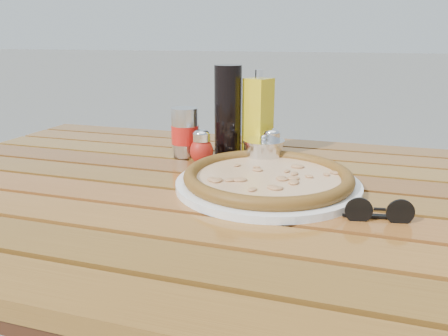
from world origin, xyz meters
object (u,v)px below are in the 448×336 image
(plate, at_px, (268,184))
(oregano_shaker, at_px, (271,146))
(soda_can, at_px, (185,133))
(parmesan_tin, at_px, (263,152))
(pepper_shaker, at_px, (202,148))
(pizza, at_px, (268,176))
(table, at_px, (221,220))
(dark_bottle, at_px, (228,111))
(olive_oil_cruet, at_px, (258,117))
(sunglasses, at_px, (379,212))

(plate, height_order, oregano_shaker, oregano_shaker)
(soda_can, xyz_separation_m, parmesan_tin, (0.20, -0.02, -0.03))
(pepper_shaker, height_order, soda_can, soda_can)
(pizza, distance_m, soda_can, 0.30)
(soda_can, distance_m, parmesan_tin, 0.20)
(table, distance_m, pizza, 0.14)
(pepper_shaker, bearing_deg, dark_bottle, 67.45)
(parmesan_tin, bearing_deg, table, -106.15)
(plate, distance_m, oregano_shaker, 0.19)
(soda_can, relative_size, olive_oil_cruet, 0.57)
(olive_oil_cruet, distance_m, sunglasses, 0.44)
(table, distance_m, soda_can, 0.27)
(olive_oil_cruet, xyz_separation_m, parmesan_tin, (0.03, -0.07, -0.07))
(dark_bottle, bearing_deg, sunglasses, -42.32)
(table, relative_size, parmesan_tin, 11.66)
(plate, xyz_separation_m, dark_bottle, (-0.14, 0.21, 0.10))
(pepper_shaker, height_order, oregano_shaker, same)
(pepper_shaker, bearing_deg, olive_oil_cruet, 43.70)
(pizza, bearing_deg, dark_bottle, 124.74)
(pizza, relative_size, parmesan_tin, 2.77)
(table, height_order, pepper_shaker, pepper_shaker)
(parmesan_tin, bearing_deg, pizza, -74.41)
(pizza, xyz_separation_m, oregano_shaker, (-0.03, 0.18, 0.02))
(soda_can, bearing_deg, oregano_shaker, 2.88)
(plate, distance_m, pepper_shaker, 0.22)
(table, height_order, olive_oil_cruet, olive_oil_cruet)
(dark_bottle, bearing_deg, oregano_shaker, -13.91)
(plate, height_order, dark_bottle, dark_bottle)
(plate, relative_size, soda_can, 3.00)
(pizza, bearing_deg, olive_oil_cruet, 108.14)
(plate, xyz_separation_m, pepper_shaker, (-0.18, 0.12, 0.03))
(plate, relative_size, pepper_shaker, 4.39)
(table, height_order, dark_bottle, dark_bottle)
(pepper_shaker, distance_m, oregano_shaker, 0.16)
(plate, relative_size, parmesan_tin, 3.00)
(oregano_shaker, xyz_separation_m, olive_oil_cruet, (-0.04, 0.04, 0.06))
(oregano_shaker, bearing_deg, olive_oil_cruet, 135.14)
(oregano_shaker, height_order, dark_bottle, dark_bottle)
(plate, relative_size, oregano_shaker, 4.39)
(oregano_shaker, bearing_deg, soda_can, -177.12)
(oregano_shaker, height_order, parmesan_tin, oregano_shaker)
(plate, relative_size, sunglasses, 3.27)
(table, xyz_separation_m, dark_bottle, (-0.05, 0.22, 0.19))
(pepper_shaker, height_order, parmesan_tin, pepper_shaker)
(pepper_shaker, relative_size, oregano_shaker, 1.00)
(oregano_shaker, bearing_deg, dark_bottle, 166.09)
(dark_bottle, relative_size, sunglasses, 2.00)
(soda_can, height_order, olive_oil_cruet, olive_oil_cruet)
(pizza, relative_size, dark_bottle, 1.51)
(soda_can, relative_size, sunglasses, 1.09)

